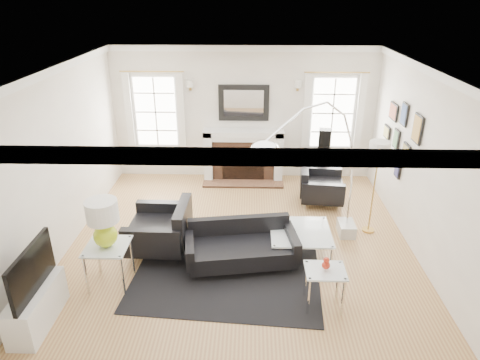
{
  "coord_description": "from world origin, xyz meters",
  "views": [
    {
      "loc": [
        0.17,
        -5.78,
        3.82
      ],
      "look_at": [
        -0.0,
        0.3,
        1.09
      ],
      "focal_mm": 32.0,
      "sensor_mm": 36.0,
      "label": 1
    }
  ],
  "objects_px": {
    "armchair_left": "(163,230)",
    "coffee_table": "(300,233)",
    "fireplace": "(243,156)",
    "armchair_right": "(319,187)",
    "gourd_lamp": "(103,221)",
    "arc_floor_lamp": "(313,175)",
    "sofa": "(241,246)"
  },
  "relations": [
    {
      "from": "armchair_left",
      "to": "coffee_table",
      "type": "height_order",
      "value": "armchair_left"
    },
    {
      "from": "fireplace",
      "to": "armchair_right",
      "type": "height_order",
      "value": "fireplace"
    },
    {
      "from": "gourd_lamp",
      "to": "arc_floor_lamp",
      "type": "relative_size",
      "value": 0.27
    },
    {
      "from": "sofa",
      "to": "armchair_right",
      "type": "distance_m",
      "value": 2.51
    },
    {
      "from": "sofa",
      "to": "armchair_right",
      "type": "xyz_separation_m",
      "value": [
        1.45,
        2.05,
        0.05
      ]
    },
    {
      "from": "arc_floor_lamp",
      "to": "sofa",
      "type": "bearing_deg",
      "value": -165.5
    },
    {
      "from": "gourd_lamp",
      "to": "arc_floor_lamp",
      "type": "height_order",
      "value": "arc_floor_lamp"
    },
    {
      "from": "armchair_right",
      "to": "gourd_lamp",
      "type": "relative_size",
      "value": 1.42
    },
    {
      "from": "fireplace",
      "to": "sofa",
      "type": "bearing_deg",
      "value": -89.45
    },
    {
      "from": "armchair_left",
      "to": "arc_floor_lamp",
      "type": "bearing_deg",
      "value": -0.35
    },
    {
      "from": "coffee_table",
      "to": "gourd_lamp",
      "type": "bearing_deg",
      "value": -163.1
    },
    {
      "from": "sofa",
      "to": "armchair_left",
      "type": "xyz_separation_m",
      "value": [
        -1.23,
        0.28,
        0.09
      ]
    },
    {
      "from": "fireplace",
      "to": "gourd_lamp",
      "type": "xyz_separation_m",
      "value": [
        -1.78,
        -3.69,
        0.48
      ]
    },
    {
      "from": "armchair_left",
      "to": "armchair_right",
      "type": "distance_m",
      "value": 3.21
    },
    {
      "from": "sofa",
      "to": "coffee_table",
      "type": "relative_size",
      "value": 1.88
    },
    {
      "from": "armchair_right",
      "to": "armchair_left",
      "type": "bearing_deg",
      "value": -146.5
    },
    {
      "from": "coffee_table",
      "to": "gourd_lamp",
      "type": "xyz_separation_m",
      "value": [
        -2.72,
        -0.83,
        0.64
      ]
    },
    {
      "from": "fireplace",
      "to": "coffee_table",
      "type": "distance_m",
      "value": 3.02
    },
    {
      "from": "fireplace",
      "to": "armchair_right",
      "type": "relative_size",
      "value": 1.75
    },
    {
      "from": "sofa",
      "to": "arc_floor_lamp",
      "type": "xyz_separation_m",
      "value": [
        1.03,
        0.27,
        1.06
      ]
    },
    {
      "from": "sofa",
      "to": "gourd_lamp",
      "type": "height_order",
      "value": "gourd_lamp"
    },
    {
      "from": "fireplace",
      "to": "arc_floor_lamp",
      "type": "xyz_separation_m",
      "value": [
        1.06,
        -2.87,
        0.81
      ]
    },
    {
      "from": "armchair_left",
      "to": "coffee_table",
      "type": "bearing_deg",
      "value": -0.26
    },
    {
      "from": "sofa",
      "to": "armchair_left",
      "type": "bearing_deg",
      "value": 167.12
    },
    {
      "from": "fireplace",
      "to": "coffee_table",
      "type": "bearing_deg",
      "value": -71.85
    },
    {
      "from": "armchair_right",
      "to": "coffee_table",
      "type": "xyz_separation_m",
      "value": [
        -0.54,
        -1.78,
        0.04
      ]
    },
    {
      "from": "coffee_table",
      "to": "arc_floor_lamp",
      "type": "distance_m",
      "value": 0.98
    },
    {
      "from": "armchair_left",
      "to": "gourd_lamp",
      "type": "xyz_separation_m",
      "value": [
        -0.58,
        -0.84,
        0.64
      ]
    },
    {
      "from": "armchair_right",
      "to": "coffee_table",
      "type": "height_order",
      "value": "armchair_right"
    },
    {
      "from": "coffee_table",
      "to": "arc_floor_lamp",
      "type": "height_order",
      "value": "arc_floor_lamp"
    },
    {
      "from": "armchair_left",
      "to": "coffee_table",
      "type": "distance_m",
      "value": 2.14
    },
    {
      "from": "sofa",
      "to": "gourd_lamp",
      "type": "distance_m",
      "value": 2.03
    }
  ]
}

